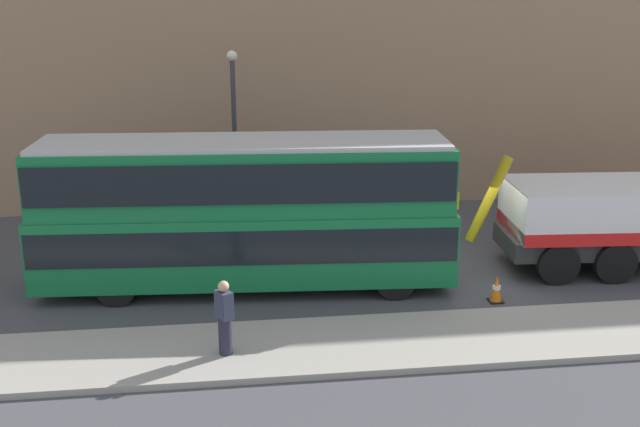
# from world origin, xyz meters

# --- Properties ---
(ground_plane) EXTENTS (120.00, 120.00, 0.00)m
(ground_plane) POSITION_xyz_m (0.00, 0.00, 0.00)
(ground_plane) COLOR #424247
(near_kerb) EXTENTS (60.00, 2.80, 0.15)m
(near_kerb) POSITION_xyz_m (0.00, -4.20, 0.07)
(near_kerb) COLOR gray
(near_kerb) RESTS_ON ground_plane
(double_decker_bus) EXTENTS (11.16, 3.28, 4.06)m
(double_decker_bus) POSITION_xyz_m (-6.41, -0.25, 2.23)
(double_decker_bus) COLOR #146B38
(double_decker_bus) RESTS_ON ground_plane
(pedestrian_onlooker) EXTENTS (0.43, 0.48, 1.71)m
(pedestrian_onlooker) POSITION_xyz_m (-7.02, -4.43, 0.99)
(pedestrian_onlooker) COLOR #232333
(pedestrian_onlooker) RESTS_ON near_kerb
(traffic_cone_near_bus) EXTENTS (0.36, 0.36, 0.72)m
(traffic_cone_near_bus) POSITION_xyz_m (-0.04, -2.12, 0.34)
(traffic_cone_near_bus) COLOR orange
(traffic_cone_near_bus) RESTS_ON ground_plane
(street_lamp) EXTENTS (0.36, 0.36, 5.83)m
(street_lamp) POSITION_xyz_m (-6.53, 5.65, 3.47)
(street_lamp) COLOR #38383D
(street_lamp) RESTS_ON ground_plane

